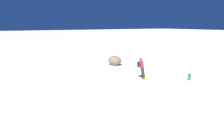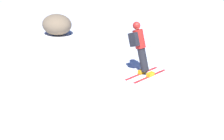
# 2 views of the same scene
# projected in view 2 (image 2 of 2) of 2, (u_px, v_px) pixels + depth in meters

# --- Properties ---
(ground_plane) EXTENTS (300.00, 300.00, 0.00)m
(ground_plane) POSITION_uv_depth(u_px,v_px,m) (169.00, 82.00, 9.82)
(ground_plane) COLOR white
(skier) EXTENTS (1.29, 1.67, 1.77)m
(skier) POSITION_uv_depth(u_px,v_px,m) (140.00, 46.00, 10.21)
(skier) COLOR red
(skier) RESTS_ON ground
(exposed_boulder_0) EXTENTS (1.58, 1.35, 1.03)m
(exposed_boulder_0) POSITION_uv_depth(u_px,v_px,m) (57.00, 25.00, 15.35)
(exposed_boulder_0) COLOR #7A664C
(exposed_boulder_0) RESTS_ON ground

